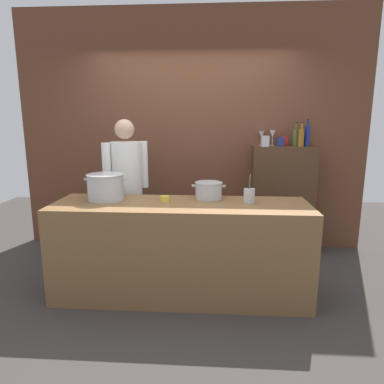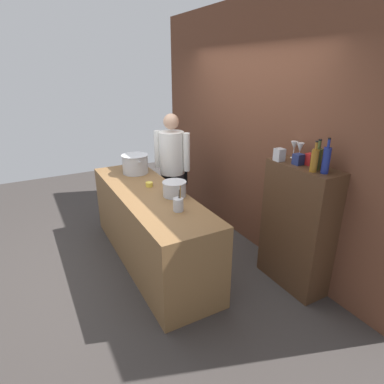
{
  "view_description": "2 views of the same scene",
  "coord_description": "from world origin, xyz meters",
  "px_view_note": "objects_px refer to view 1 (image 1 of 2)",
  "views": [
    {
      "loc": [
        0.31,
        -3.05,
        1.65
      ],
      "look_at": [
        0.08,
        0.36,
        0.93
      ],
      "focal_mm": 32.09,
      "sensor_mm": 36.0,
      "label": 1
    },
    {
      "loc": [
        3.24,
        -1.19,
        2.24
      ],
      "look_at": [
        0.27,
        0.42,
        0.91
      ],
      "focal_mm": 29.97,
      "sensor_mm": 36.0,
      "label": 2
    }
  ],
  "objects_px": {
    "wine_glass_tall": "(273,134)",
    "spice_tin_red": "(284,141)",
    "stockpot_large": "(106,187)",
    "wine_bottle_cobalt": "(307,136)",
    "spice_tin_navy": "(280,142)",
    "chef": "(126,183)",
    "wine_glass_wide": "(262,135)",
    "butter_jar": "(165,199)",
    "spice_tin_silver": "(265,141)",
    "utensil_crock": "(249,195)",
    "stockpot_small": "(209,190)",
    "wine_bottle_amber": "(301,137)",
    "wine_bottle_olive": "(296,137)"
  },
  "relations": [
    {
      "from": "wine_glass_tall",
      "to": "spice_tin_red",
      "type": "bearing_deg",
      "value": -2.55
    },
    {
      "from": "stockpot_large",
      "to": "wine_bottle_cobalt",
      "type": "relative_size",
      "value": 1.28
    },
    {
      "from": "spice_tin_navy",
      "to": "chef",
      "type": "bearing_deg",
      "value": -162.91
    },
    {
      "from": "wine_glass_tall",
      "to": "wine_glass_wide",
      "type": "height_order",
      "value": "wine_glass_tall"
    },
    {
      "from": "butter_jar",
      "to": "spice_tin_silver",
      "type": "relative_size",
      "value": 0.68
    },
    {
      "from": "utensil_crock",
      "to": "spice_tin_silver",
      "type": "xyz_separation_m",
      "value": [
        0.27,
        1.01,
        0.44
      ]
    },
    {
      "from": "stockpot_large",
      "to": "utensil_crock",
      "type": "relative_size",
      "value": 1.56
    },
    {
      "from": "stockpot_small",
      "to": "chef",
      "type": "bearing_deg",
      "value": 156.22
    },
    {
      "from": "butter_jar",
      "to": "wine_bottle_amber",
      "type": "xyz_separation_m",
      "value": [
        1.47,
        1.03,
        0.53
      ]
    },
    {
      "from": "utensil_crock",
      "to": "wine_bottle_amber",
      "type": "relative_size",
      "value": 0.93
    },
    {
      "from": "chef",
      "to": "utensil_crock",
      "type": "bearing_deg",
      "value": 117.67
    },
    {
      "from": "stockpot_small",
      "to": "wine_glass_wide",
      "type": "bearing_deg",
      "value": 59.83
    },
    {
      "from": "butter_jar",
      "to": "spice_tin_silver",
      "type": "xyz_separation_m",
      "value": [
        1.05,
        1.01,
        0.48
      ]
    },
    {
      "from": "chef",
      "to": "spice_tin_silver",
      "type": "bearing_deg",
      "value": 157.17
    },
    {
      "from": "butter_jar",
      "to": "wine_bottle_cobalt",
      "type": "relative_size",
      "value": 0.27
    },
    {
      "from": "chef",
      "to": "wine_bottle_amber",
      "type": "xyz_separation_m",
      "value": [
        1.98,
        0.49,
        0.49
      ]
    },
    {
      "from": "butter_jar",
      "to": "spice_tin_red",
      "type": "distance_m",
      "value": 1.81
    },
    {
      "from": "utensil_crock",
      "to": "wine_bottle_cobalt",
      "type": "bearing_deg",
      "value": 54.6
    },
    {
      "from": "stockpot_small",
      "to": "spice_tin_red",
      "type": "relative_size",
      "value": 2.89
    },
    {
      "from": "wine_bottle_cobalt",
      "to": "wine_bottle_olive",
      "type": "relative_size",
      "value": 1.14
    },
    {
      "from": "wine_glass_wide",
      "to": "spice_tin_silver",
      "type": "relative_size",
      "value": 1.38
    },
    {
      "from": "butter_jar",
      "to": "wine_bottle_olive",
      "type": "distance_m",
      "value": 1.89
    },
    {
      "from": "stockpot_small",
      "to": "spice_tin_silver",
      "type": "relative_size",
      "value": 2.6
    },
    {
      "from": "wine_bottle_amber",
      "to": "wine_glass_tall",
      "type": "bearing_deg",
      "value": 155.61
    },
    {
      "from": "spice_tin_silver",
      "to": "spice_tin_red",
      "type": "distance_m",
      "value": 0.3
    },
    {
      "from": "spice_tin_silver",
      "to": "wine_glass_tall",
      "type": "bearing_deg",
      "value": 55.1
    },
    {
      "from": "wine_bottle_amber",
      "to": "spice_tin_navy",
      "type": "bearing_deg",
      "value": 168.06
    },
    {
      "from": "chef",
      "to": "stockpot_small",
      "type": "relative_size",
      "value": 5.06
    },
    {
      "from": "stockpot_large",
      "to": "chef",
      "type": "bearing_deg",
      "value": 82.38
    },
    {
      "from": "butter_jar",
      "to": "spice_tin_navy",
      "type": "relative_size",
      "value": 0.81
    },
    {
      "from": "stockpot_large",
      "to": "spice_tin_silver",
      "type": "distance_m",
      "value": 1.94
    },
    {
      "from": "wine_glass_tall",
      "to": "spice_tin_red",
      "type": "relative_size",
      "value": 1.67
    },
    {
      "from": "wine_bottle_amber",
      "to": "wine_bottle_cobalt",
      "type": "xyz_separation_m",
      "value": [
        0.08,
        0.05,
        0.02
      ]
    },
    {
      "from": "wine_bottle_amber",
      "to": "stockpot_large",
      "type": "bearing_deg",
      "value": -153.97
    },
    {
      "from": "stockpot_small",
      "to": "spice_tin_silver",
      "type": "distance_m",
      "value": 1.17
    },
    {
      "from": "wine_bottle_amber",
      "to": "wine_bottle_cobalt",
      "type": "relative_size",
      "value": 0.89
    },
    {
      "from": "wine_bottle_cobalt",
      "to": "spice_tin_red",
      "type": "height_order",
      "value": "wine_bottle_cobalt"
    },
    {
      "from": "wine_bottle_cobalt",
      "to": "wine_glass_wide",
      "type": "relative_size",
      "value": 1.84
    },
    {
      "from": "spice_tin_red",
      "to": "butter_jar",
      "type": "bearing_deg",
      "value": -138.24
    },
    {
      "from": "wine_bottle_amber",
      "to": "wine_bottle_olive",
      "type": "height_order",
      "value": "wine_bottle_amber"
    },
    {
      "from": "butter_jar",
      "to": "spice_tin_red",
      "type": "height_order",
      "value": "spice_tin_red"
    },
    {
      "from": "chef",
      "to": "stockpot_large",
      "type": "bearing_deg",
      "value": 42.8
    },
    {
      "from": "butter_jar",
      "to": "wine_glass_tall",
      "type": "xyz_separation_m",
      "value": [
        1.16,
        1.17,
        0.55
      ]
    },
    {
      "from": "stockpot_large",
      "to": "wine_bottle_amber",
      "type": "xyz_separation_m",
      "value": [
        2.05,
        1.0,
        0.43
      ]
    },
    {
      "from": "wine_bottle_olive",
      "to": "spice_tin_navy",
      "type": "distance_m",
      "value": 0.2
    },
    {
      "from": "wine_glass_wide",
      "to": "wine_bottle_amber",
      "type": "bearing_deg",
      "value": -23.59
    },
    {
      "from": "utensil_crock",
      "to": "stockpot_small",
      "type": "bearing_deg",
      "value": 159.83
    },
    {
      "from": "butter_jar",
      "to": "spice_tin_silver",
      "type": "bearing_deg",
      "value": 43.9
    },
    {
      "from": "stockpot_small",
      "to": "wine_glass_wide",
      "type": "relative_size",
      "value": 1.88
    },
    {
      "from": "spice_tin_silver",
      "to": "spice_tin_navy",
      "type": "relative_size",
      "value": 1.19
    }
  ]
}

